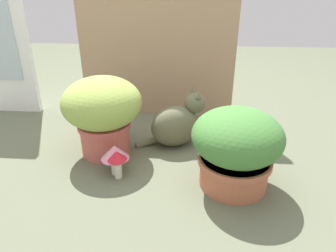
% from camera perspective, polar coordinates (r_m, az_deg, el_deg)
% --- Properties ---
extents(ground_plane, '(6.00, 6.00, 0.00)m').
position_cam_1_polar(ground_plane, '(1.52, -4.74, -6.18)').
color(ground_plane, '#5B624A').
extents(cardboard_backdrop, '(0.97, 0.03, 0.95)m').
position_cam_1_polar(cardboard_backdrop, '(1.91, -2.16, 15.79)').
color(cardboard_backdrop, tan).
rests_on(cardboard_backdrop, ground).
extents(grass_planter, '(0.39, 0.39, 0.40)m').
position_cam_1_polar(grass_planter, '(1.51, -12.19, 2.83)').
color(grass_planter, '#BE5A4E').
rests_on(grass_planter, ground).
extents(leafy_planter, '(0.37, 0.37, 0.35)m').
position_cam_1_polar(leafy_planter, '(1.28, 12.74, -3.77)').
color(leafy_planter, '#B76544').
rests_on(leafy_planter, ground).
extents(cat, '(0.39, 0.26, 0.32)m').
position_cam_1_polar(cat, '(1.60, 1.91, 0.45)').
color(cat, '#5D5E43').
rests_on(cat, ground).
extents(mushroom_ornament_red, '(0.09, 0.09, 0.13)m').
position_cam_1_polar(mushroom_ornament_red, '(1.35, -9.56, -6.12)').
color(mushroom_ornament_red, silver).
rests_on(mushroom_ornament_red, ground).
extents(mushroom_ornament_pink, '(0.13, 0.13, 0.15)m').
position_cam_1_polar(mushroom_ornament_pink, '(1.38, -9.99, -5.16)').
color(mushroom_ornament_pink, silver).
rests_on(mushroom_ornament_pink, ground).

